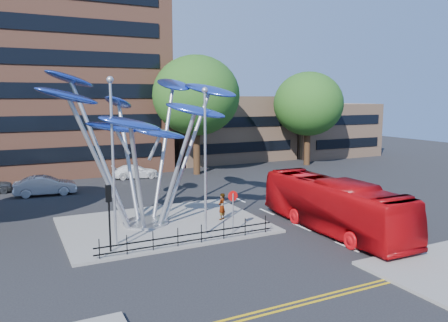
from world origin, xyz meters
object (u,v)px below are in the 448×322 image
tree_far (308,104)px  traffic_light_island (109,204)px  tree_right (196,96)px  no_entry_sign_island (233,204)px  parked_car_mid (45,186)px  leaf_sculpture (141,114)px  pedestrian (222,206)px  street_lamp_left (113,147)px  parked_car_right (135,171)px  red_bus (333,205)px  street_lamp_right (205,148)px

tree_far → traffic_light_island: tree_far is taller
tree_right → no_entry_sign_island: size_ratio=4.94×
tree_right → parked_car_mid: (-14.82, -3.52, -7.25)m
traffic_light_island → no_entry_sign_island: traffic_light_island is taller
tree_far → parked_car_mid: 29.72m
tree_right → leaf_sculpture: size_ratio=0.95×
traffic_light_island → no_entry_sign_island: bearing=0.1°
leaf_sculpture → pedestrian: bearing=-17.3°
street_lamp_left → no_entry_sign_island: size_ratio=3.59×
tree_right → parked_car_right: tree_right is taller
leaf_sculpture → traffic_light_island: leaf_sculpture is taller
traffic_light_island → leaf_sculpture: bearing=55.0°
street_lamp_left → red_bus: (12.17, -2.94, -3.79)m
parked_car_right → tree_right: bearing=-87.7°
traffic_light_island → parked_car_right: 21.33m
street_lamp_left → tree_right: bearing=56.0°
leaf_sculpture → parked_car_right: size_ratio=2.81×
tree_right → red_bus: 22.40m
red_bus → parked_car_right: (-5.94, 22.09, -0.91)m
no_entry_sign_island → red_bus: 6.00m
street_lamp_left → pedestrian: street_lamp_left is taller
parked_car_mid → tree_far: bearing=-78.3°
traffic_light_island → parked_car_mid: traffic_light_island is taller
tree_far → traffic_light_island: size_ratio=3.16×
leaf_sculpture → street_lamp_right: leaf_sculpture is taller
street_lamp_right → parked_car_right: size_ratio=1.83×
tree_right → no_entry_sign_island: bearing=-107.1°
street_lamp_right → traffic_light_island: size_ratio=2.42×
tree_far → street_lamp_left: bearing=-145.1°
street_lamp_right → parked_car_mid: (-7.32, 15.48, -4.31)m
tree_far → leaf_sculpture: size_ratio=0.85×
leaf_sculpture → no_entry_sign_island: size_ratio=5.19×
street_lamp_left → traffic_light_island: bearing=-116.6°
no_entry_sign_island → red_bus: size_ratio=0.22×
tree_far → tree_right: bearing=-180.0°
street_lamp_right → parked_car_mid: street_lamp_right is taller
street_lamp_right → no_entry_sign_island: size_ratio=3.39×
leaf_sculpture → no_entry_sign_island: bearing=-45.7°
street_lamp_right → pedestrian: street_lamp_right is taller
traffic_light_island → red_bus: traffic_light_island is taller
tree_far → pedestrian: (-19.38, -16.78, -6.10)m
tree_right → tree_far: tree_right is taller
tree_right → street_lamp_left: bearing=-124.0°
tree_right → pedestrian: bearing=-107.8°
street_lamp_left → parked_car_right: street_lamp_left is taller
leaf_sculpture → tree_far: bearing=32.5°
tree_right → pedestrian: 18.97m
street_lamp_left → traffic_light_island: street_lamp_left is taller
parked_car_right → tree_far: bearing=-83.6°
parked_car_mid → red_bus: bearing=-136.3°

